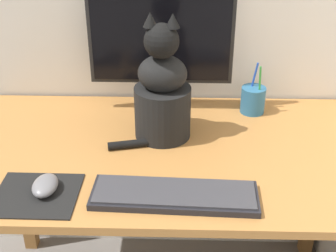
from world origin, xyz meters
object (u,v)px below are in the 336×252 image
(computer_mouse_left, at_px, (45,185))
(pen_cup, at_px, (253,100))
(cat, at_px, (162,93))
(keyboard, at_px, (174,195))
(monitor, at_px, (161,47))

(computer_mouse_left, height_order, pen_cup, pen_cup)
(cat, bearing_deg, keyboard, -75.82)
(monitor, distance_m, pen_cup, 0.37)
(monitor, xyz_separation_m, computer_mouse_left, (-0.29, -0.49, -0.21))
(cat, bearing_deg, monitor, 99.77)
(cat, distance_m, pen_cup, 0.37)
(monitor, height_order, cat, monitor)
(monitor, bearing_deg, keyboard, -83.89)
(computer_mouse_left, bearing_deg, keyboard, -2.75)
(monitor, height_order, computer_mouse_left, monitor)
(pen_cup, bearing_deg, cat, -150.73)
(pen_cup, bearing_deg, computer_mouse_left, -141.61)
(monitor, bearing_deg, computer_mouse_left, -120.31)
(cat, height_order, pen_cup, cat)
(keyboard, relative_size, pen_cup, 2.47)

